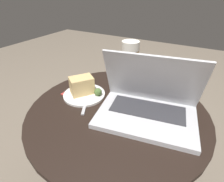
{
  "coord_description": "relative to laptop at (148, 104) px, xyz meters",
  "views": [
    {
      "loc": [
        0.25,
        -0.49,
        0.97
      ],
      "look_at": [
        -0.03,
        0.0,
        0.63
      ],
      "focal_mm": 28.0,
      "sensor_mm": 36.0,
      "label": 1
    }
  ],
  "objects": [
    {
      "name": "laptop",
      "position": [
        0.0,
        0.0,
        0.0
      ],
      "size": [
        0.38,
        0.29,
        0.23
      ],
      "color": "silver",
      "rests_on": "table"
    },
    {
      "name": "table",
      "position": [
        -0.11,
        -0.02,
        -0.18
      ],
      "size": [
        0.69,
        0.69,
        0.56
      ],
      "color": "#515156",
      "rests_on": "ground_plane"
    },
    {
      "name": "snack_plate",
      "position": [
        -0.29,
        -0.0,
        -0.02
      ],
      "size": [
        0.18,
        0.18,
        0.08
      ],
      "color": "white",
      "rests_on": "table"
    },
    {
      "name": "napkin",
      "position": [
        -0.29,
        -0.01,
        -0.05
      ],
      "size": [
        0.17,
        0.13,
        0.0
      ],
      "color": "#B7332D",
      "rests_on": "table"
    },
    {
      "name": "fork",
      "position": [
        -0.26,
        -0.03,
        -0.05
      ],
      "size": [
        0.1,
        0.17,
        0.0
      ],
      "color": "#B2B2B7",
      "rests_on": "table"
    },
    {
      "name": "beer_glass",
      "position": [
        -0.14,
        0.13,
        0.07
      ],
      "size": [
        0.07,
        0.07,
        0.22
      ],
      "color": "brown",
      "rests_on": "table"
    }
  ]
}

